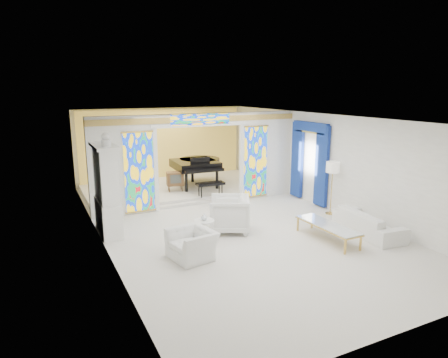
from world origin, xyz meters
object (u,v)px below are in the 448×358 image
armchair_left (192,244)px  china_cabinet (107,190)px  armchair_right (229,214)px  grand_piano (198,164)px  sofa (368,223)px  coffee_table (328,226)px  tv_console (175,179)px

armchair_left → china_cabinet: bearing=-161.1°
armchair_right → grand_piano: (0.98, 4.60, 0.50)m
sofa → armchair_left: bearing=89.8°
china_cabinet → coffee_table: china_cabinet is taller
coffee_table → tv_console: tv_console is taller
china_cabinet → armchair_right: china_cabinet is taller
armchair_left → grand_piano: (2.54, 5.81, 0.65)m
grand_piano → china_cabinet: bearing=-136.7°
china_cabinet → sofa: bearing=-26.5°
armchair_left → sofa: size_ratio=0.48×
tv_console → armchair_left: bearing=-93.8°
armchair_left → armchair_right: size_ratio=0.97×
armchair_right → sofa: (3.22, -1.80, -0.17)m
china_cabinet → tv_console: bearing=44.8°
armchair_right → grand_piano: bearing=-165.1°
grand_piano → sofa: bearing=-67.8°
china_cabinet → sofa: china_cabinet is taller
china_cabinet → armchair_left: 2.96m
tv_console → armchair_right: bearing=-76.9°
tv_console → grand_piano: bearing=36.8°
sofa → coffee_table: sofa is taller
sofa → grand_piano: bearing=26.1°
armchair_left → armchair_right: bearing=117.4°
armchair_right → tv_console: size_ratio=1.53×
china_cabinet → tv_console: size_ratio=3.96×
grand_piano → tv_console: grand_piano is taller
armchair_right → china_cabinet: bearing=-86.5°
armchair_right → grand_piano: 4.73m
china_cabinet → grand_piano: china_cabinet is taller
grand_piano → tv_console: (-1.09, -0.52, -0.35)m
china_cabinet → armchair_right: size_ratio=2.59×
armchair_left → grand_piano: grand_piano is taller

